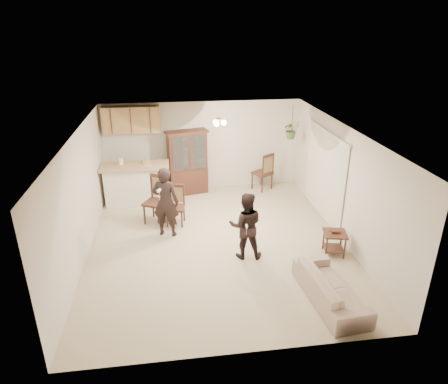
{
  "coord_description": "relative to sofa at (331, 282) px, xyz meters",
  "views": [
    {
      "loc": [
        -0.9,
        -7.63,
        4.48
      ],
      "look_at": [
        0.21,
        0.4,
        1.02
      ],
      "focal_mm": 32.0,
      "sensor_mm": 36.0,
      "label": 1
    }
  ],
  "objects": [
    {
      "name": "china_hutch",
      "position": [
        -2.16,
        5.13,
        0.52
      ],
      "size": [
        1.21,
        0.69,
        1.8
      ],
      "rotation": [
        0.0,
        0.0,
        0.23
      ],
      "color": "#3A1D15",
      "rests_on": "floor"
    },
    {
      "name": "wall_front",
      "position": [
        -1.7,
        -0.99,
        0.88
      ],
      "size": [
        5.5,
        0.02,
        2.5
      ],
      "primitive_type": "cube",
      "color": "beige",
      "rests_on": "ground"
    },
    {
      "name": "wall_left",
      "position": [
        -4.45,
        2.26,
        0.88
      ],
      "size": [
        0.02,
        6.5,
        2.5
      ],
      "primitive_type": "cube",
      "color": "beige",
      "rests_on": "ground"
    },
    {
      "name": "side_table",
      "position": [
        0.65,
        1.43,
        -0.1
      ],
      "size": [
        0.54,
        0.54,
        0.56
      ],
      "rotation": [
        0.0,
        0.0,
        -0.21
      ],
      "color": "#3A1D15",
      "rests_on": "floor"
    },
    {
      "name": "ceiling",
      "position": [
        -1.7,
        2.26,
        2.13
      ],
      "size": [
        5.5,
        6.5,
        0.02
      ],
      "primitive_type": "cube",
      "color": "white",
      "rests_on": "wall_back"
    },
    {
      "name": "floor",
      "position": [
        -1.7,
        2.26,
        -0.37
      ],
      "size": [
        6.5,
        6.5,
        0.0
      ],
      "primitive_type": "plane",
      "color": "#BBB18D",
      "rests_on": "ground"
    },
    {
      "name": "chair_hutch_right",
      "position": [
        -0.04,
        5.12,
        -0.06
      ],
      "size": [
        0.67,
        0.67,
        1.1
      ],
      "rotation": [
        0.0,
        0.0,
        3.73
      ],
      "color": "#3A1D15",
      "rests_on": "floor"
    },
    {
      "name": "controller_child",
      "position": [
        -1.24,
        1.28,
        0.5
      ],
      "size": [
        0.06,
        0.13,
        0.04
      ],
      "primitive_type": "cube",
      "rotation": [
        0.0,
        0.0,
        3.0
      ],
      "color": "white",
      "rests_on": "child"
    },
    {
      "name": "wall_back",
      "position": [
        -1.7,
        5.51,
        0.88
      ],
      "size": [
        5.5,
        0.02,
        2.5
      ],
      "primitive_type": "cube",
      "color": "beige",
      "rests_on": "ground"
    },
    {
      "name": "wall_right",
      "position": [
        1.05,
        2.26,
        0.88
      ],
      "size": [
        0.02,
        6.5,
        2.5
      ],
      "primitive_type": "cube",
      "color": "beige",
      "rests_on": "ground"
    },
    {
      "name": "adult",
      "position": [
        -2.78,
        2.75,
        0.53
      ],
      "size": [
        0.75,
        0.61,
        1.8
      ],
      "primitive_type": "imported",
      "rotation": [
        0.0,
        0.0,
        2.84
      ],
      "color": "black",
      "rests_on": "floor"
    },
    {
      "name": "bar_top",
      "position": [
        -3.55,
        4.61,
        0.68
      ],
      "size": [
        1.75,
        0.7,
        0.08
      ],
      "primitive_type": "cube",
      "color": "tan",
      "rests_on": "breakfast_bar"
    },
    {
      "name": "chair_bar",
      "position": [
        -2.57,
        3.25,
        -0.1
      ],
      "size": [
        0.5,
        0.5,
        0.96
      ],
      "rotation": [
        0.0,
        0.0,
        -0.2
      ],
      "color": "#3A1D15",
      "rests_on": "floor"
    },
    {
      "name": "child",
      "position": [
        -1.19,
        1.61,
        0.31
      ],
      "size": [
        0.72,
        0.6,
        1.35
      ],
      "primitive_type": "imported",
      "rotation": [
        0.0,
        0.0,
        3.0
      ],
      "color": "black",
      "rests_on": "floor"
    },
    {
      "name": "vertical_blinds",
      "position": [
        1.01,
        3.16,
        0.73
      ],
      "size": [
        0.06,
        2.3,
        2.1
      ],
      "primitive_type": null,
      "color": "beige",
      "rests_on": "wall_right"
    },
    {
      "name": "upper_cabinets",
      "position": [
        -3.6,
        5.33,
        1.73
      ],
      "size": [
        1.5,
        0.34,
        0.7
      ],
      "primitive_type": "cube",
      "color": "olive",
      "rests_on": "wall_back"
    },
    {
      "name": "plant_cord",
      "position": [
        0.6,
        4.66,
        1.81
      ],
      "size": [
        0.01,
        0.01,
        0.65
      ],
      "primitive_type": "cylinder",
      "color": "black",
      "rests_on": "ceiling"
    },
    {
      "name": "hanging_plant",
      "position": [
        0.6,
        4.66,
        1.48
      ],
      "size": [
        0.43,
        0.37,
        0.48
      ],
      "primitive_type": "imported",
      "color": "#355923",
      "rests_on": "ceiling"
    },
    {
      "name": "sofa",
      "position": [
        0.0,
        0.0,
        0.0
      ],
      "size": [
        0.89,
        1.93,
        0.73
      ],
      "primitive_type": "imported",
      "rotation": [
        0.0,
        0.0,
        1.65
      ],
      "color": "beige",
      "rests_on": "floor"
    },
    {
      "name": "chair_hutch_left",
      "position": [
        -3.03,
        3.42,
        -0.04
      ],
      "size": [
        0.69,
        0.69,
        1.15
      ],
      "rotation": [
        0.0,
        0.0,
        -0.49
      ],
      "color": "#3A1D15",
      "rests_on": "floor"
    },
    {
      "name": "ceiling_fixture",
      "position": [
        -1.5,
        3.46,
        2.03
      ],
      "size": [
        0.36,
        0.36,
        0.2
      ],
      "primitive_type": null,
      "color": "#F5E2B8",
      "rests_on": "ceiling"
    },
    {
      "name": "breakfast_bar",
      "position": [
        -3.55,
        4.61,
        0.13
      ],
      "size": [
        1.6,
        0.55,
        1.0
      ],
      "primitive_type": "cube",
      "color": "white",
      "rests_on": "floor"
    },
    {
      "name": "controller_adult",
      "position": [
        -2.89,
        2.39,
        0.88
      ],
      "size": [
        0.08,
        0.15,
        0.04
      ],
      "primitive_type": "cube",
      "rotation": [
        0.0,
        0.0,
        2.84
      ],
      "color": "white",
      "rests_on": "adult"
    }
  ]
}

